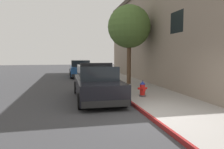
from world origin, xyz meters
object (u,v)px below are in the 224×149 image
(parked_car_silver_ahead, at_px, (80,69))
(street_tree, at_px, (129,27))
(fire_hydrant, at_px, (143,89))
(police_cruiser, at_px, (97,83))

(parked_car_silver_ahead, xyz_separation_m, street_tree, (2.79, -6.87, 3.14))
(fire_hydrant, xyz_separation_m, street_tree, (0.62, 4.34, 3.39))
(parked_car_silver_ahead, xyz_separation_m, fire_hydrant, (2.17, -11.21, -0.25))
(parked_car_silver_ahead, relative_size, street_tree, 0.94)
(police_cruiser, relative_size, street_tree, 0.94)
(street_tree, bearing_deg, police_cruiser, -124.83)
(street_tree, bearing_deg, parked_car_silver_ahead, 112.14)
(street_tree, bearing_deg, fire_hydrant, -98.13)
(police_cruiser, height_order, street_tree, street_tree)
(parked_car_silver_ahead, bearing_deg, fire_hydrant, -79.03)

